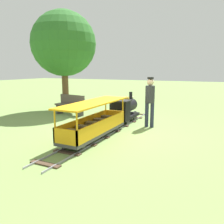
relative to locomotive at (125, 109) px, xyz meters
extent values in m
plane|color=#75934C|center=(0.00, -0.88, -0.48)|extent=(60.00, 60.00, 0.00)
cube|color=gray|center=(-0.23, -1.22, -0.46)|extent=(0.03, 6.40, 0.04)
cube|color=gray|center=(0.23, -1.22, -0.46)|extent=(0.03, 6.40, 0.04)
cube|color=#4C3828|center=(0.00, -4.06, -0.47)|extent=(0.70, 0.14, 0.03)
cube|color=#4C3828|center=(0.00, -3.35, -0.47)|extent=(0.70, 0.14, 0.03)
cube|color=#4C3828|center=(0.00, -2.64, -0.47)|extent=(0.70, 0.14, 0.03)
cube|color=#4C3828|center=(0.00, -1.93, -0.47)|extent=(0.70, 0.14, 0.03)
cube|color=#4C3828|center=(0.00, -1.22, -0.47)|extent=(0.70, 0.14, 0.03)
cube|color=#4C3828|center=(0.00, -0.50, -0.47)|extent=(0.70, 0.14, 0.03)
cube|color=#4C3828|center=(0.00, 0.21, -0.47)|extent=(0.70, 0.14, 0.03)
cube|color=#4C3828|center=(0.00, 0.92, -0.47)|extent=(0.70, 0.14, 0.03)
cube|color=#4C3828|center=(0.00, 1.63, -0.47)|extent=(0.70, 0.14, 0.03)
cube|color=black|center=(0.00, 0.08, -0.27)|extent=(0.58, 1.40, 0.10)
cylinder|color=black|center=(0.00, 0.28, 0.08)|extent=(0.44, 0.85, 0.44)
cylinder|color=#B7932D|center=(0.00, 0.71, 0.08)|extent=(0.37, 0.02, 0.37)
cylinder|color=black|center=(0.00, 0.58, 0.42)|extent=(0.12, 0.12, 0.26)
sphere|color=#B7932D|center=(0.00, 0.23, 0.35)|extent=(0.16, 0.16, 0.16)
cube|color=black|center=(0.00, -0.39, 0.05)|extent=(0.58, 0.45, 0.55)
cube|color=black|center=(0.00, -0.39, 0.35)|extent=(0.66, 0.53, 0.04)
sphere|color=#F2EAB2|center=(0.00, 0.74, 0.34)|extent=(0.10, 0.10, 0.10)
cylinder|color=#2D2D2D|center=(-0.23, 0.43, -0.28)|extent=(0.05, 0.32, 0.32)
cylinder|color=#2D2D2D|center=(0.23, 0.43, -0.28)|extent=(0.05, 0.32, 0.32)
cylinder|color=#2D2D2D|center=(-0.23, -0.27, -0.28)|extent=(0.05, 0.32, 0.32)
cylinder|color=#2D2D2D|center=(0.23, -0.27, -0.28)|extent=(0.05, 0.32, 0.32)
cube|color=#3F3F3F|center=(0.00, -2.12, -0.30)|extent=(0.66, 2.60, 0.08)
cube|color=orange|center=(-0.31, -2.12, -0.09)|extent=(0.04, 2.60, 0.35)
cube|color=orange|center=(0.31, -2.12, -0.09)|extent=(0.04, 2.60, 0.35)
cube|color=orange|center=(0.00, -0.84, -0.09)|extent=(0.66, 0.04, 0.35)
cube|color=orange|center=(0.00, -3.40, -0.09)|extent=(0.66, 0.04, 0.35)
cylinder|color=orange|center=(-0.30, -0.87, 0.11)|extent=(0.04, 0.04, 0.75)
cylinder|color=orange|center=(0.30, -0.87, 0.11)|extent=(0.04, 0.04, 0.75)
cylinder|color=orange|center=(-0.30, -3.37, 0.11)|extent=(0.04, 0.04, 0.75)
cylinder|color=orange|center=(0.30, -3.37, 0.11)|extent=(0.04, 0.04, 0.75)
cube|color=orange|center=(0.00, -2.12, 0.51)|extent=(0.76, 2.70, 0.04)
cube|color=brown|center=(0.00, -3.04, -0.14)|extent=(0.50, 0.20, 0.24)
cube|color=brown|center=(0.00, -2.58, -0.14)|extent=(0.50, 0.20, 0.24)
cube|color=brown|center=(0.00, -2.12, -0.14)|extent=(0.50, 0.20, 0.24)
cube|color=brown|center=(0.00, -1.66, -0.14)|extent=(0.50, 0.20, 0.24)
cube|color=brown|center=(0.00, -1.20, -0.14)|extent=(0.50, 0.20, 0.24)
cylinder|color=#262626|center=(-0.23, -1.21, -0.32)|extent=(0.04, 0.24, 0.24)
cylinder|color=#262626|center=(0.23, -1.21, -0.32)|extent=(0.04, 0.24, 0.24)
cylinder|color=#262626|center=(-0.23, -3.03, -0.32)|extent=(0.04, 0.24, 0.24)
cylinder|color=#262626|center=(0.23, -3.03, -0.32)|extent=(0.04, 0.24, 0.24)
cylinder|color=#282D47|center=(0.89, -0.25, -0.08)|extent=(0.12, 0.12, 0.80)
cylinder|color=#282D47|center=(1.07, -0.25, -0.08)|extent=(0.12, 0.12, 0.80)
cylinder|color=#333338|center=(0.98, -0.25, 0.59)|extent=(0.30, 0.30, 0.55)
sphere|color=beige|center=(0.98, -0.25, 0.98)|extent=(0.22, 0.22, 0.22)
cylinder|color=black|center=(0.98, -0.25, 1.11)|extent=(0.20, 0.20, 0.06)
cube|color=brown|center=(-2.55, 0.25, -0.06)|extent=(1.34, 0.56, 0.06)
cube|color=brown|center=(-2.53, 0.43, 0.14)|extent=(1.29, 0.20, 0.40)
cube|color=#333333|center=(-1.98, 0.18, -0.27)|extent=(0.12, 0.33, 0.42)
cube|color=#333333|center=(-3.12, 0.32, -0.27)|extent=(0.12, 0.33, 0.42)
cylinder|color=brown|center=(-3.23, 0.91, 0.50)|extent=(0.28, 0.28, 1.97)
sphere|color=#2D6B28|center=(-3.23, 0.91, 2.45)|extent=(2.76, 2.76, 2.76)
camera|label=1|loc=(3.06, -7.34, 1.39)|focal=36.79mm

